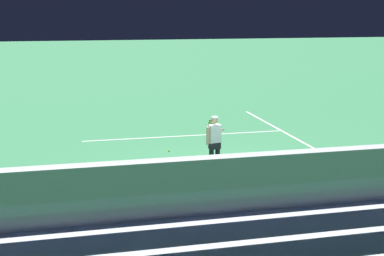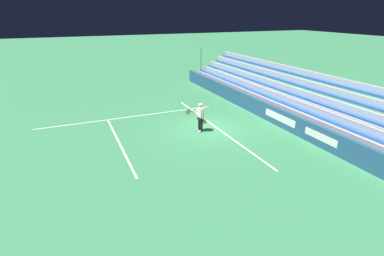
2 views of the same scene
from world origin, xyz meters
name	(u,v)px [view 1 (image 1 of 2)]	position (x,y,z in m)	size (l,w,h in m)	color
ground_plane	(226,176)	(0.00, 0.00, 0.00)	(160.00, 160.00, 0.00)	#337A4C
court_baseline_white	(231,181)	(0.00, -0.50, 0.00)	(12.00, 0.10, 0.01)	white
court_sideline_white	(296,139)	(4.11, 4.00, 0.00)	(0.10, 12.00, 0.01)	white
court_service_line_white	(186,136)	(0.00, 5.50, 0.00)	(8.22, 0.10, 0.01)	white
back_wall_sponsor_board	(280,208)	(-0.01, -4.28, 0.55)	(25.94, 0.25, 1.10)	navy
bleacher_stand	(328,239)	(0.00, -6.50, 0.76)	(24.64, 3.20, 3.40)	#9EA3A8
tennis_player	(214,142)	(-0.17, 0.70, 0.89)	(0.59, 1.06, 1.71)	black
ball_box_cardboard	(262,170)	(1.14, -0.08, 0.13)	(0.40, 0.30, 0.26)	#A87F51
tennis_ball_far_left	(328,150)	(4.45, 2.01, 0.03)	(0.07, 0.07, 0.07)	#CCE533
tennis_ball_midcourt	(139,169)	(-2.48, 1.22, 0.03)	(0.07, 0.07, 0.07)	#CCE533
tennis_ball_by_box	(169,151)	(-1.14, 3.23, 0.03)	(0.07, 0.07, 0.07)	#CCE533
tennis_ball_toward_net	(227,160)	(0.53, 1.60, 0.03)	(0.07, 0.07, 0.07)	#CCE533
tennis_ball_on_baseline	(93,184)	(-3.97, 0.04, 0.03)	(0.07, 0.07, 0.07)	#CCE533
tennis_ball_far_right	(211,197)	(-0.97, -1.83, 0.03)	(0.07, 0.07, 0.07)	#CCE533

